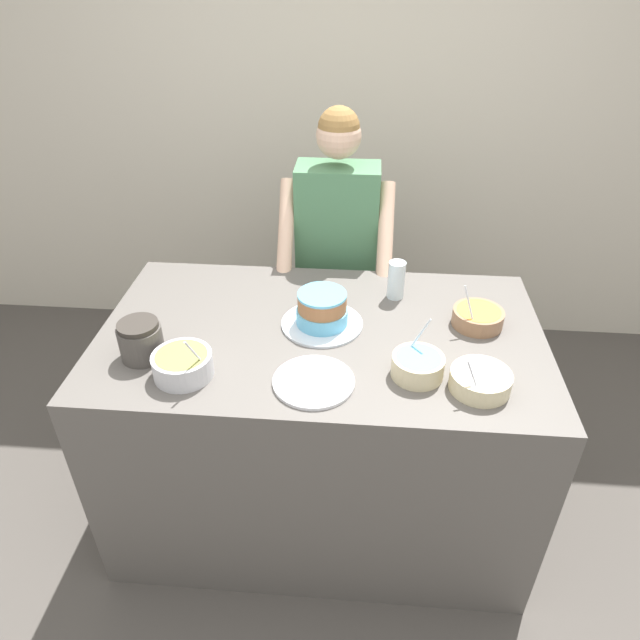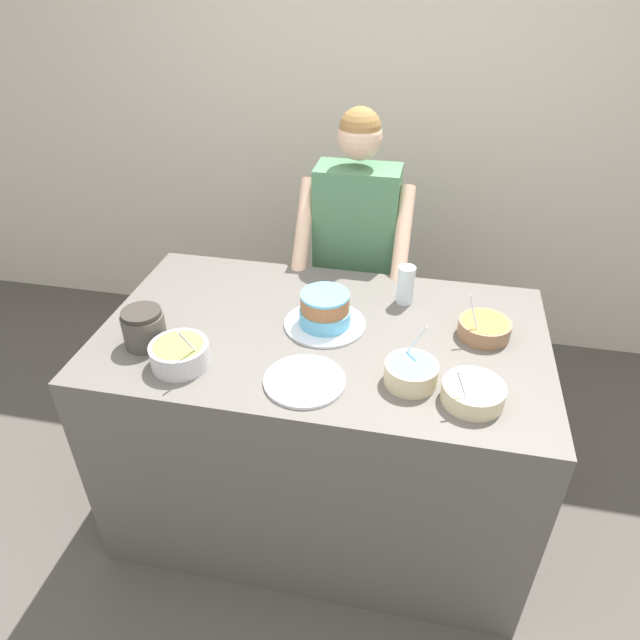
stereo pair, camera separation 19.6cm
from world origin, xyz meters
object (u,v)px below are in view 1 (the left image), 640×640
(frosting_bowl_blue, at_px, (418,365))
(stoneware_jar, at_px, (141,340))
(frosting_bowl_white, at_px, (480,380))
(drinking_glass, at_px, (396,280))
(person_baker, at_px, (337,246))
(frosting_bowl_orange, at_px, (478,317))
(cake, at_px, (322,311))
(frosting_bowl_olive, at_px, (183,364))
(ceramic_plate, at_px, (315,382))

(frosting_bowl_blue, xyz_separation_m, stoneware_jar, (-0.91, 0.02, 0.03))
(frosting_bowl_white, height_order, drinking_glass, drinking_glass)
(person_baker, xyz_separation_m, drinking_glass, (0.25, -0.40, 0.07))
(frosting_bowl_orange, bearing_deg, frosting_bowl_blue, -127.10)
(frosting_bowl_white, bearing_deg, cake, 149.05)
(cake, relative_size, frosting_bowl_blue, 1.68)
(frosting_bowl_white, relative_size, frosting_bowl_olive, 0.99)
(cake, height_order, ceramic_plate, cake)
(frosting_bowl_white, distance_m, frosting_bowl_olive, 0.94)
(frosting_bowl_orange, distance_m, stoneware_jar, 1.18)
(frosting_bowl_blue, relative_size, stoneware_jar, 1.22)
(frosting_bowl_orange, bearing_deg, ceramic_plate, -145.97)
(frosting_bowl_olive, bearing_deg, drinking_glass, 38.06)
(frosting_bowl_blue, height_order, frosting_bowl_white, frosting_bowl_blue)
(cake, bearing_deg, frosting_bowl_olive, -142.56)
(frosting_bowl_blue, distance_m, ceramic_plate, 0.33)
(person_baker, distance_m, stoneware_jar, 1.05)
(frosting_bowl_white, bearing_deg, drinking_glass, 115.13)
(frosting_bowl_blue, bearing_deg, stoneware_jar, 178.46)
(ceramic_plate, height_order, stoneware_jar, stoneware_jar)
(frosting_bowl_white, bearing_deg, frosting_bowl_orange, 83.04)
(frosting_bowl_olive, xyz_separation_m, stoneware_jar, (-0.16, 0.09, 0.02))
(frosting_bowl_olive, distance_m, stoneware_jar, 0.19)
(cake, distance_m, frosting_bowl_blue, 0.42)
(ceramic_plate, bearing_deg, frosting_bowl_blue, 11.73)
(stoneware_jar, bearing_deg, frosting_bowl_orange, 14.00)
(person_baker, distance_m, ceramic_plate, 0.95)
(drinking_glass, height_order, stoneware_jar, drinking_glass)
(person_baker, height_order, frosting_bowl_orange, person_baker)
(stoneware_jar, bearing_deg, frosting_bowl_olive, -27.52)
(frosting_bowl_orange, relative_size, ceramic_plate, 0.70)
(frosting_bowl_orange, height_order, stoneware_jar, frosting_bowl_orange)
(person_baker, xyz_separation_m, ceramic_plate, (-0.01, -0.95, -0.00))
(frosting_bowl_blue, distance_m, frosting_bowl_olive, 0.75)
(frosting_bowl_white, distance_m, drinking_glass, 0.59)
(frosting_bowl_olive, bearing_deg, person_baker, 65.05)
(ceramic_plate, bearing_deg, frosting_bowl_orange, 34.03)
(stoneware_jar, bearing_deg, ceramic_plate, -8.90)
(frosting_bowl_olive, xyz_separation_m, drinking_glass, (0.69, 0.54, 0.03))
(ceramic_plate, relative_size, stoneware_jar, 1.80)
(frosting_bowl_olive, relative_size, ceramic_plate, 0.74)
(frosting_bowl_blue, xyz_separation_m, ceramic_plate, (-0.32, -0.07, -0.03))
(frosting_bowl_olive, height_order, stoneware_jar, frosting_bowl_olive)
(cake, height_order, frosting_bowl_white, frosting_bowl_white)
(frosting_bowl_white, xyz_separation_m, drinking_glass, (-0.25, 0.53, 0.04))
(frosting_bowl_white, relative_size, ceramic_plate, 0.73)
(person_baker, bearing_deg, ceramic_plate, -90.81)
(person_baker, distance_m, frosting_bowl_blue, 0.93)
(frosting_bowl_orange, xyz_separation_m, frosting_bowl_olive, (-0.98, -0.37, 0.01))
(ceramic_plate, bearing_deg, frosting_bowl_olive, 179.09)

